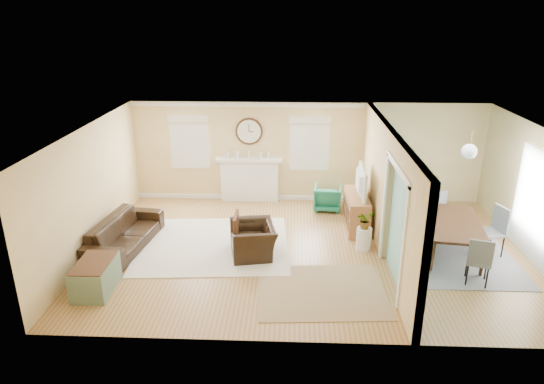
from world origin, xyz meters
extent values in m
plane|color=olive|center=(0.00, 0.00, 0.00)|extent=(9.00, 9.00, 0.00)
cube|color=tan|center=(0.00, 3.00, 1.30)|extent=(9.00, 0.02, 2.60)
cube|color=tan|center=(0.00, -3.00, 1.30)|extent=(9.00, 0.02, 2.60)
cube|color=tan|center=(-4.50, 0.00, 1.30)|extent=(0.02, 6.00, 2.60)
cube|color=tan|center=(4.50, 0.00, 1.30)|extent=(0.02, 6.00, 2.60)
cube|color=white|center=(0.00, 0.00, 2.60)|extent=(9.00, 6.00, 0.02)
cube|color=tan|center=(1.50, 1.40, 1.30)|extent=(0.12, 3.20, 2.60)
cube|color=tan|center=(1.50, -2.50, 1.30)|extent=(0.12, 1.00, 2.60)
cube|color=tan|center=(1.50, -1.10, 2.40)|extent=(0.12, 1.80, 0.40)
cube|color=white|center=(1.43, -0.20, 1.10)|extent=(0.04, 0.12, 2.20)
cube|color=white|center=(1.43, -2.00, 1.10)|extent=(0.04, 0.12, 2.20)
cube|color=white|center=(1.43, -1.10, 2.20)|extent=(0.04, 1.92, 0.12)
cube|color=#77B3AE|center=(1.57, 0.00, 1.30)|extent=(0.02, 6.00, 2.60)
cube|color=white|center=(-1.50, 2.88, 0.55)|extent=(1.50, 0.24, 1.10)
cube|color=white|center=(-1.50, 2.85, 1.13)|extent=(1.70, 0.30, 0.08)
cube|color=black|center=(-1.50, 2.98, 0.50)|extent=(0.85, 0.02, 0.75)
cube|color=gold|center=(-1.50, 2.87, 0.42)|extent=(0.85, 0.02, 0.62)
cylinder|color=#442C1A|center=(-1.50, 2.97, 1.85)|extent=(0.70, 0.06, 0.70)
cylinder|color=silver|center=(-1.50, 2.94, 1.85)|extent=(0.60, 0.01, 0.60)
cube|color=black|center=(-1.50, 2.93, 1.95)|extent=(0.02, 0.01, 0.20)
cube|color=black|center=(-1.44, 2.93, 1.85)|extent=(0.12, 0.01, 0.02)
cube|color=white|center=(-3.05, 2.98, 1.55)|extent=(0.90, 0.03, 1.30)
cube|color=white|center=(-3.05, 2.95, 1.55)|extent=(1.00, 0.04, 1.40)
cube|color=beige|center=(-3.05, 2.91, 2.18)|extent=(1.05, 0.10, 0.18)
cube|color=white|center=(0.05, 2.98, 1.55)|extent=(0.90, 0.03, 1.30)
cube|color=white|center=(0.05, 2.95, 1.55)|extent=(1.00, 0.04, 1.40)
cube|color=beige|center=(0.05, 2.91, 2.18)|extent=(1.05, 0.10, 0.18)
cube|color=white|center=(4.47, 0.00, 1.10)|extent=(0.03, 1.60, 2.10)
cube|color=white|center=(4.44, 0.00, 1.10)|extent=(0.03, 1.70, 2.20)
cylinder|color=gold|center=(3.00, 0.00, 2.45)|extent=(0.02, 0.02, 0.30)
sphere|color=white|center=(3.00, 0.00, 2.20)|extent=(0.30, 0.30, 0.30)
cube|color=beige|center=(-2.06, 0.20, 0.01)|extent=(3.37, 2.98, 0.02)
cube|color=#9B7F5B|center=(0.17, -1.55, 0.01)|extent=(2.39, 2.00, 0.01)
cube|color=slate|center=(2.94, 0.06, 0.01)|extent=(2.38, 2.97, 0.01)
imported|color=black|center=(-3.91, 0.02, 0.33)|extent=(1.15, 2.33, 0.65)
imported|color=black|center=(-1.16, -0.19, 0.33)|extent=(1.07, 1.17, 0.66)
imported|color=#13643A|center=(0.52, 2.33, 0.31)|extent=(0.73, 0.75, 0.62)
cube|color=slate|center=(-3.87, -1.69, 0.28)|extent=(0.63, 1.00, 0.55)
cube|color=#442C1A|center=(-3.87, -1.69, 0.56)|extent=(0.59, 0.95, 0.02)
cube|color=#9A6A45|center=(1.11, 1.25, 0.40)|extent=(0.47, 1.40, 0.80)
cube|color=#442C1A|center=(0.87, 0.83, 0.55)|extent=(0.01, 0.37, 0.22)
cube|color=#442C1A|center=(0.87, 0.83, 0.28)|extent=(0.01, 0.37, 0.22)
cube|color=#442C1A|center=(0.87, 1.25, 0.55)|extent=(0.01, 0.37, 0.22)
cube|color=#442C1A|center=(0.87, 1.25, 0.28)|extent=(0.01, 0.37, 0.22)
cube|color=#442C1A|center=(0.87, 1.67, 0.55)|extent=(0.01, 0.37, 0.22)
cube|color=#442C1A|center=(0.87, 1.67, 0.28)|extent=(0.01, 0.37, 0.22)
imported|color=black|center=(1.09, 1.25, 1.13)|extent=(0.17, 1.14, 0.66)
cylinder|color=white|center=(1.14, 0.16, 0.24)|extent=(0.32, 0.32, 0.48)
imported|color=#337F33|center=(1.14, 0.16, 0.67)|extent=(0.45, 0.45, 0.38)
imported|color=#442C1A|center=(2.94, 0.06, 0.35)|extent=(1.39, 2.13, 0.70)
cube|color=slate|center=(2.99, 1.11, 0.43)|extent=(0.49, 0.49, 0.05)
cube|color=slate|center=(2.99, 1.11, 0.68)|extent=(0.41, 0.14, 0.48)
cylinder|color=black|center=(3.11, 1.30, 0.20)|extent=(0.03, 0.03, 0.41)
cylinder|color=black|center=(3.18, 0.99, 0.20)|extent=(0.03, 0.03, 0.41)
cylinder|color=black|center=(2.79, 1.23, 0.20)|extent=(0.03, 0.03, 0.41)
cylinder|color=black|center=(2.86, 0.91, 0.20)|extent=(0.03, 0.03, 0.41)
cube|color=slate|center=(3.03, -1.13, 0.45)|extent=(0.52, 0.52, 0.05)
cube|color=slate|center=(3.03, -1.13, 0.69)|extent=(0.41, 0.17, 0.50)
cylinder|color=black|center=(2.82, -1.25, 0.21)|extent=(0.03, 0.03, 0.42)
cylinder|color=black|center=(2.92, -0.92, 0.21)|extent=(0.03, 0.03, 0.42)
cylinder|color=black|center=(3.14, -1.34, 0.21)|extent=(0.03, 0.03, 0.42)
cylinder|color=black|center=(3.24, -1.02, 0.21)|extent=(0.03, 0.03, 0.42)
cube|color=white|center=(2.37, 0.14, 0.46)|extent=(0.46, 0.46, 0.05)
cube|color=white|center=(2.37, 0.14, 0.71)|extent=(0.09, 0.43, 0.51)
cylinder|color=black|center=(2.19, 0.30, 0.21)|extent=(0.03, 0.03, 0.43)
cylinder|color=black|center=(2.53, 0.33, 0.21)|extent=(0.03, 0.03, 0.43)
cylinder|color=black|center=(2.22, -0.04, 0.21)|extent=(0.03, 0.03, 0.43)
cylinder|color=black|center=(2.56, -0.01, 0.21)|extent=(0.03, 0.03, 0.43)
cube|color=slate|center=(3.67, 0.00, 0.49)|extent=(0.58, 0.58, 0.05)
cube|color=slate|center=(3.67, 0.00, 0.77)|extent=(0.18, 0.46, 0.55)
cylinder|color=black|center=(3.90, -0.12, 0.23)|extent=(0.03, 0.03, 0.46)
cylinder|color=black|center=(3.55, -0.23, 0.23)|extent=(0.03, 0.03, 0.46)
cylinder|color=black|center=(3.79, 0.24, 0.23)|extent=(0.03, 0.03, 0.46)
cylinder|color=black|center=(3.44, 0.13, 0.23)|extent=(0.03, 0.03, 0.46)
camera|label=1|loc=(-0.40, -9.12, 4.72)|focal=32.00mm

